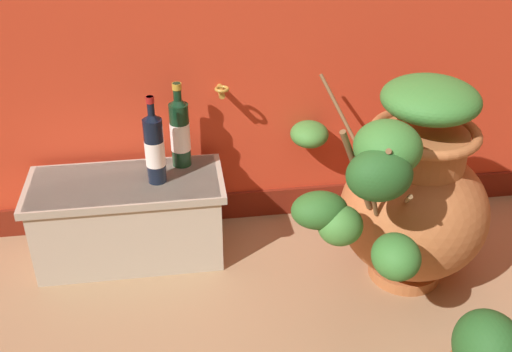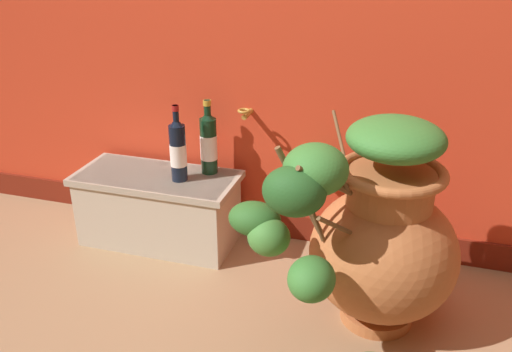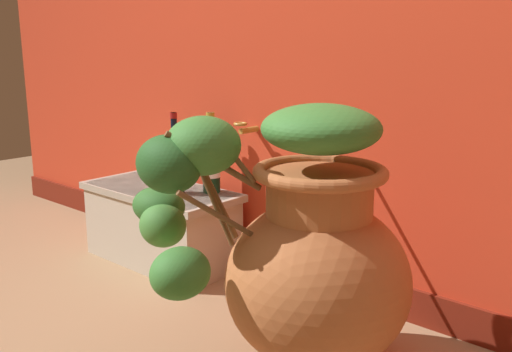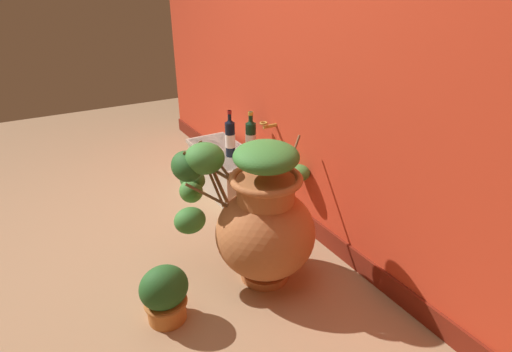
{
  "view_description": "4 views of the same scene",
  "coord_description": "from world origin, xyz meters",
  "px_view_note": "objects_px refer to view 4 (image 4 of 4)",
  "views": [
    {
      "loc": [
        -0.44,
        -1.14,
        1.53
      ],
      "look_at": [
        -0.18,
        0.7,
        0.44
      ],
      "focal_mm": 42.84,
      "sensor_mm": 36.0,
      "label": 1
    },
    {
      "loc": [
        0.43,
        -1.11,
        1.36
      ],
      "look_at": [
        -0.11,
        0.67,
        0.5
      ],
      "focal_mm": 37.86,
      "sensor_mm": 36.0,
      "label": 2
    },
    {
      "loc": [
        1.24,
        -0.63,
        0.95
      ],
      "look_at": [
        -0.03,
        0.82,
        0.5
      ],
      "focal_mm": 39.28,
      "sensor_mm": 36.0,
      "label": 3
    },
    {
      "loc": [
        1.89,
        -0.33,
        1.5
      ],
      "look_at": [
        -0.07,
        0.83,
        0.38
      ],
      "focal_mm": 27.9,
      "sensor_mm": 36.0,
      "label": 4
    }
  ],
  "objects_px": {
    "terracotta_urn": "(259,218)",
    "potted_shrub": "(165,294)",
    "wine_bottle_middle": "(251,138)",
    "wine_bottle_left": "(230,137)"
  },
  "relations": [
    {
      "from": "terracotta_urn",
      "to": "potted_shrub",
      "type": "bearing_deg",
      "value": -84.22
    },
    {
      "from": "terracotta_urn",
      "to": "potted_shrub",
      "type": "xyz_separation_m",
      "value": [
        0.06,
        -0.56,
        -0.22
      ]
    },
    {
      "from": "terracotta_urn",
      "to": "wine_bottle_middle",
      "type": "bearing_deg",
      "value": 152.75
    },
    {
      "from": "wine_bottle_left",
      "to": "wine_bottle_middle",
      "type": "distance_m",
      "value": 0.15
    },
    {
      "from": "wine_bottle_left",
      "to": "wine_bottle_middle",
      "type": "height_order",
      "value": "wine_bottle_left"
    },
    {
      "from": "wine_bottle_middle",
      "to": "terracotta_urn",
      "type": "bearing_deg",
      "value": -27.25
    },
    {
      "from": "wine_bottle_left",
      "to": "potted_shrub",
      "type": "distance_m",
      "value": 1.31
    },
    {
      "from": "wine_bottle_left",
      "to": "terracotta_urn",
      "type": "bearing_deg",
      "value": -18.12
    },
    {
      "from": "potted_shrub",
      "to": "wine_bottle_middle",
      "type": "bearing_deg",
      "value": 131.26
    },
    {
      "from": "wine_bottle_left",
      "to": "potted_shrub",
      "type": "bearing_deg",
      "value": -41.95
    }
  ]
}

